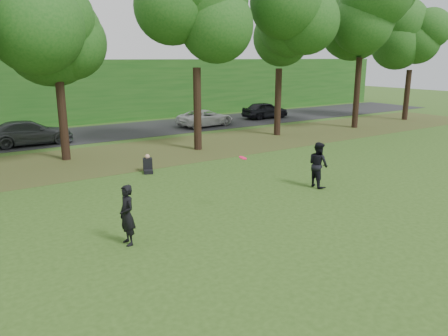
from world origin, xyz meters
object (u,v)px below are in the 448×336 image
player_right (318,165)px  frisbee (243,158)px  seated_person (148,165)px  player_left (127,215)px

player_right → frisbee: frisbee is taller
player_right → seated_person: player_right is taller
player_right → seated_person: bearing=45.7°
player_left → player_right: (8.62, 1.07, 0.06)m
frisbee → player_left: bearing=-174.8°
frisbee → player_right: bearing=9.0°
player_left → frisbee: frisbee is taller
player_left → seated_person: player_left is taller
player_left → frisbee: bearing=93.8°
player_left → frisbee: (4.31, 0.39, 1.02)m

